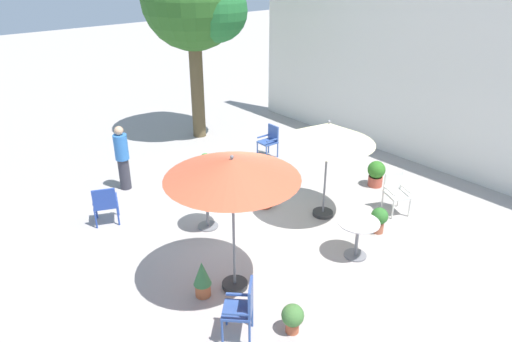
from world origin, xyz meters
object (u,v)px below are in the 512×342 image
at_px(cafe_table_1, 358,232).
at_px(patio_chair_2, 105,203).
at_px(potted_plant_4, 293,317).
at_px(cafe_table_0, 207,204).
at_px(patio_chair_0, 270,139).
at_px(potted_plant_2, 376,173).
at_px(potted_plant_6, 202,278).
at_px(potted_plant_5, 379,218).
at_px(potted_plant_7, 275,172).
at_px(patio_umbrella_0, 328,134).
at_px(patio_chair_1, 395,190).
at_px(patio_chair_3, 243,306).
at_px(potted_plant_1, 264,192).
at_px(patio_umbrella_1, 232,170).
at_px(standing_person, 122,157).
at_px(potted_plant_3, 205,160).
at_px(potted_plant_0, 195,186).

height_order(cafe_table_1, patio_chair_2, patio_chair_2).
bearing_deg(potted_plant_4, cafe_table_0, 167.53).
distance_m(cafe_table_1, patio_chair_0, 4.98).
bearing_deg(potted_plant_2, potted_plant_6, -83.21).
bearing_deg(patio_chair_0, potted_plant_5, -11.76).
distance_m(potted_plant_5, potted_plant_7, 3.03).
distance_m(patio_umbrella_0, potted_plant_7, 2.42).
height_order(patio_chair_1, patio_chair_3, patio_chair_3).
xyz_separation_m(patio_chair_0, potted_plant_4, (5.23, -4.17, -0.23)).
bearing_deg(patio_umbrella_0, potted_plant_1, -146.50).
xyz_separation_m(patio_umbrella_0, potted_plant_5, (1.20, 0.34, -1.56)).
relative_size(patio_chair_2, potted_plant_4, 1.80).
bearing_deg(potted_plant_7, patio_umbrella_1, -51.64).
bearing_deg(standing_person, patio_umbrella_1, -2.83).
height_order(potted_plant_1, potted_plant_2, potted_plant_1).
height_order(potted_plant_1, potted_plant_6, potted_plant_6).
relative_size(patio_chair_0, potted_plant_4, 1.84).
height_order(patio_umbrella_1, potted_plant_2, patio_umbrella_1).
distance_m(potted_plant_1, potted_plant_3, 2.59).
distance_m(potted_plant_0, potted_plant_3, 1.65).
xyz_separation_m(patio_chair_3, potted_plant_1, (-2.76, 2.80, -0.19)).
height_order(potted_plant_2, potted_plant_5, potted_plant_2).
bearing_deg(potted_plant_2, potted_plant_1, -109.34).
bearing_deg(patio_chair_0, patio_chair_2, -84.26).
relative_size(potted_plant_4, potted_plant_5, 0.87).
bearing_deg(patio_chair_0, potted_plant_0, -76.77).
distance_m(potted_plant_0, potted_plant_5, 4.19).
relative_size(potted_plant_0, potted_plant_1, 0.80).
bearing_deg(cafe_table_0, potted_plant_7, 104.54).
bearing_deg(patio_chair_1, potted_plant_7, -158.00).
xyz_separation_m(potted_plant_7, standing_person, (-2.10, -2.94, 0.50)).
relative_size(patio_chair_3, standing_person, 0.61).
distance_m(potted_plant_3, standing_person, 2.25).
xyz_separation_m(potted_plant_1, potted_plant_7, (-0.72, 0.96, -0.05)).
height_order(cafe_table_0, potted_plant_4, cafe_table_0).
bearing_deg(potted_plant_3, potted_plant_6, -34.86).
bearing_deg(potted_plant_3, patio_chair_0, 73.88).
xyz_separation_m(patio_umbrella_0, patio_chair_3, (1.66, -3.53, -1.33)).
bearing_deg(potted_plant_2, potted_plant_7, -133.38).
height_order(patio_chair_2, potted_plant_1, patio_chair_2).
xyz_separation_m(potted_plant_5, potted_plant_7, (-3.03, -0.11, -0.02)).
xyz_separation_m(cafe_table_1, patio_chair_2, (-4.09, -3.08, -0.02)).
bearing_deg(potted_plant_1, patio_umbrella_0, 33.50).
bearing_deg(potted_plant_2, standing_person, -128.74).
xyz_separation_m(patio_chair_1, potted_plant_4, (1.19, -4.24, -0.23)).
relative_size(cafe_table_0, cafe_table_1, 1.01).
bearing_deg(patio_chair_0, potted_plant_3, -106.12).
relative_size(patio_umbrella_0, patio_chair_1, 2.49).
xyz_separation_m(patio_chair_3, potted_plant_5, (-0.46, 3.88, -0.23)).
height_order(patio_chair_2, potted_plant_7, patio_chair_2).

